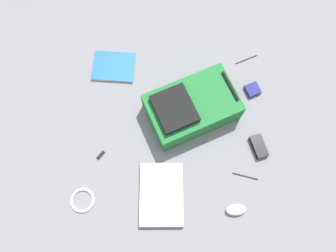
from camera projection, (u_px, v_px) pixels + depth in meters
name	position (u px, v px, depth m)	size (l,w,h in m)	color
ground_plane	(170.00, 134.00, 1.79)	(3.35, 3.35, 0.00)	slate
backpack	(191.00, 107.00, 1.74)	(0.43, 0.53, 0.19)	#1E662D
laptop	(161.00, 194.00, 1.67)	(0.33, 0.24, 0.03)	#929296
book_red	(114.00, 67.00, 1.90)	(0.21, 0.26, 0.02)	silver
computer_mouse	(236.00, 210.00, 1.65)	(0.06, 0.10, 0.04)	silver
cable_coil	(82.00, 200.00, 1.67)	(0.12, 0.12, 0.01)	silver
power_brick	(259.00, 147.00, 1.75)	(0.06, 0.12, 0.03)	black
pen_black	(245.00, 176.00, 1.71)	(0.01, 0.01, 0.13)	black
pen_blue	(246.00, 59.00, 1.92)	(0.01, 0.01, 0.14)	black
earbud_pouch	(252.00, 90.00, 1.85)	(0.07, 0.07, 0.03)	navy
usb_stick	(101.00, 155.00, 1.75)	(0.02, 0.05, 0.01)	black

